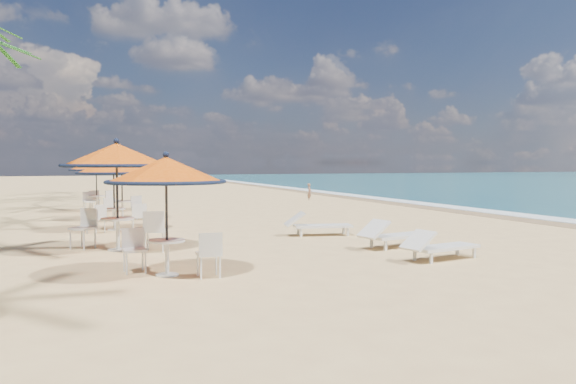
% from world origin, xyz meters
% --- Properties ---
extents(ground, '(160.00, 160.00, 0.00)m').
position_xyz_m(ground, '(0.00, 0.00, 0.00)').
color(ground, tan).
rests_on(ground, ground).
extents(foam_strip, '(1.20, 140.00, 0.04)m').
position_xyz_m(foam_strip, '(9.30, 10.00, 0.00)').
color(foam_strip, white).
rests_on(foam_strip, ground).
extents(wetsand_band, '(1.40, 140.00, 0.02)m').
position_xyz_m(wetsand_band, '(8.40, 10.00, 0.00)').
color(wetsand_band, olive).
rests_on(wetsand_band, ground).
extents(station_0, '(2.09, 2.09, 2.18)m').
position_xyz_m(station_0, '(-4.78, -0.14, 1.66)').
color(station_0, black).
rests_on(station_0, ground).
extents(station_1, '(2.43, 2.43, 2.53)m').
position_xyz_m(station_1, '(-5.38, 3.11, 1.93)').
color(station_1, black).
rests_on(station_1, ground).
extents(station_2, '(2.13, 2.13, 2.23)m').
position_xyz_m(station_2, '(-5.19, 7.05, 1.70)').
color(station_2, black).
rests_on(station_2, ground).
extents(station_3, '(2.15, 2.15, 2.25)m').
position_xyz_m(station_3, '(-4.73, 10.24, 1.71)').
color(station_3, black).
rests_on(station_3, ground).
extents(station_4, '(2.14, 2.14, 2.23)m').
position_xyz_m(station_4, '(-5.42, 14.11, 1.63)').
color(station_4, black).
rests_on(station_4, ground).
extents(lounger_near, '(1.85, 0.89, 0.64)m').
position_xyz_m(lounger_near, '(0.62, -0.54, 0.30)').
color(lounger_near, silver).
rests_on(lounger_near, ground).
extents(lounger_mid, '(1.98, 0.95, 0.68)m').
position_xyz_m(lounger_mid, '(0.66, 1.23, 0.32)').
color(lounger_mid, silver).
rests_on(lounger_mid, ground).
extents(lounger_far, '(1.91, 0.94, 0.66)m').
position_xyz_m(lounger_far, '(-0.15, 3.90, 0.31)').
color(lounger_far, silver).
rests_on(lounger_far, ground).
extents(person, '(0.34, 0.41, 0.95)m').
position_xyz_m(person, '(5.33, 17.21, 0.47)').
color(person, brown).
rests_on(person, ground).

